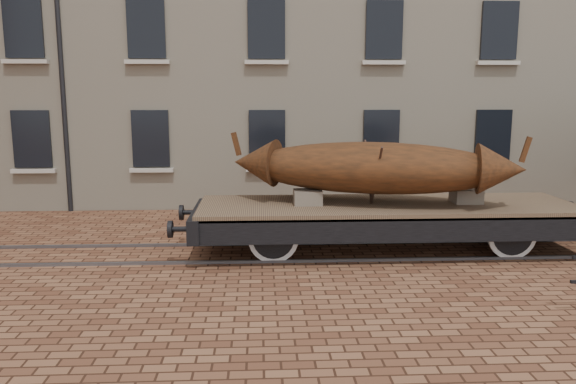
{
  "coord_description": "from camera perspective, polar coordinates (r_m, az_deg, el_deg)",
  "views": [
    {
      "loc": [
        -2.73,
        -12.11,
        3.48
      ],
      "look_at": [
        -2.09,
        0.5,
        1.3
      ],
      "focal_mm": 35.0,
      "sensor_mm": 36.0,
      "label": 1
    }
  ],
  "objects": [
    {
      "name": "ground",
      "position": [
        12.89,
        9.48,
        -6.0
      ],
      "size": [
        90.0,
        90.0,
        0.0
      ],
      "primitive_type": "plane",
      "color": "#56301F"
    },
    {
      "name": "flatcar_wagon",
      "position": [
        12.7,
        10.02,
        -2.13
      ],
      "size": [
        9.42,
        2.56,
        1.42
      ],
      "color": "brown",
      "rests_on": "ground"
    },
    {
      "name": "rail_track",
      "position": [
        12.89,
        9.49,
        -5.87
      ],
      "size": [
        30.0,
        1.52,
        0.06
      ],
      "color": "#59595E",
      "rests_on": "ground"
    },
    {
      "name": "warehouse_cream",
      "position": [
        23.1,
        12.11,
        18.34
      ],
      "size": [
        40.0,
        10.19,
        14.0
      ],
      "color": "beige",
      "rests_on": "ground"
    },
    {
      "name": "iron_boat",
      "position": [
        12.46,
        8.56,
        2.48
      ],
      "size": [
        6.4,
        3.22,
        1.55
      ],
      "color": "#5A2C13",
      "rests_on": "flatcar_wagon"
    }
  ]
}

